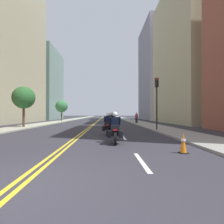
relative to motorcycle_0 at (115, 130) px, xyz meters
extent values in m
plane|color=#2E2E35|center=(-2.29, 42.22, -0.65)|extent=(264.00, 264.00, 0.00)
cube|color=#A0A38D|center=(-9.57, 42.22, -0.59)|extent=(2.81, 144.00, 0.12)
cube|color=gray|center=(5.00, 42.22, -0.59)|extent=(2.81, 144.00, 0.12)
cube|color=yellow|center=(-2.41, 42.22, -0.64)|extent=(0.12, 132.00, 0.01)
cube|color=yellow|center=(-2.17, 42.22, -0.64)|extent=(0.12, 132.00, 0.01)
cube|color=silver|center=(0.65, -3.78, -0.64)|extent=(0.14, 2.40, 0.01)
cube|color=silver|center=(0.65, 2.22, -0.64)|extent=(0.14, 2.40, 0.01)
cube|color=silver|center=(0.65, 8.22, -0.64)|extent=(0.14, 2.40, 0.01)
cube|color=silver|center=(0.65, 14.22, -0.64)|extent=(0.14, 2.40, 0.01)
cube|color=silver|center=(0.65, 20.22, -0.64)|extent=(0.14, 2.40, 0.01)
cube|color=silver|center=(0.65, 26.22, -0.64)|extent=(0.14, 2.40, 0.01)
cube|color=silver|center=(0.65, 32.22, -0.64)|extent=(0.14, 2.40, 0.01)
cube|color=silver|center=(0.65, 38.22, -0.64)|extent=(0.14, 2.40, 0.01)
cube|color=silver|center=(0.65, 44.22, -0.64)|extent=(0.14, 2.40, 0.01)
cube|color=silver|center=(0.65, 50.22, -0.64)|extent=(0.14, 2.40, 0.01)
cube|color=tan|center=(-18.39, 23.66, 12.58)|extent=(8.79, 18.59, 26.45)
cube|color=tan|center=(12.92, 21.03, 10.69)|extent=(7.00, 17.96, 22.66)
cube|color=#2D3847|center=(16.44, 21.03, 5.02)|extent=(0.04, 15.08, 0.90)
cube|color=#2D3847|center=(16.44, 21.03, 17.49)|extent=(0.04, 15.08, 0.90)
cube|color=gray|center=(-18.38, 42.81, 8.81)|extent=(8.76, 14.71, 18.92)
cube|color=#2D3847|center=(-22.78, 42.81, 4.08)|extent=(0.04, 12.35, 0.90)
cube|color=#2D3847|center=(-22.78, 42.81, 9.29)|extent=(0.04, 12.35, 0.90)
cube|color=#2D3847|center=(-22.78, 42.81, 14.49)|extent=(0.04, 12.35, 0.90)
cube|color=gray|center=(12.48, 40.66, 11.92)|extent=(6.11, 15.54, 25.12)
cube|color=#2D3847|center=(15.55, 40.66, 5.64)|extent=(0.04, 13.05, 0.90)
cube|color=#2D3847|center=(15.55, 40.66, 10.24)|extent=(0.04, 13.05, 0.90)
cube|color=#2D3847|center=(15.55, 40.66, 14.85)|extent=(0.04, 13.05, 0.90)
cube|color=#2D3847|center=(15.55, 40.66, 19.45)|extent=(0.04, 13.05, 0.90)
cylinder|color=black|center=(0.03, 0.93, -0.33)|extent=(0.15, 0.63, 0.63)
cylinder|color=black|center=(-0.02, -0.68, -0.33)|extent=(0.15, 0.63, 0.63)
cube|color=silver|center=(0.03, 0.93, 0.01)|extent=(0.15, 0.32, 0.04)
cube|color=black|center=(0.00, 0.13, -0.05)|extent=(0.36, 1.23, 0.40)
cube|color=black|center=(-0.02, -0.60, 0.17)|extent=(0.41, 0.37, 0.28)
cube|color=red|center=(-0.03, -0.79, 0.09)|extent=(0.20, 0.04, 0.06)
cube|color=black|center=(-0.29, -0.35, -0.15)|extent=(0.22, 0.45, 0.32)
cube|color=black|center=(0.27, -0.37, -0.15)|extent=(0.22, 0.45, 0.32)
cube|color=#B2C1CC|center=(0.02, 0.64, 0.33)|extent=(0.36, 0.13, 0.36)
cube|color=black|center=(0.00, 0.08, 0.42)|extent=(0.41, 0.27, 0.53)
cylinder|color=black|center=(-0.23, 0.23, 0.47)|extent=(0.11, 0.28, 0.45)
cylinder|color=black|center=(0.25, 0.22, 0.47)|extent=(0.11, 0.28, 0.45)
sphere|color=white|center=(0.00, 0.11, 0.82)|extent=(0.26, 0.26, 0.26)
cylinder|color=black|center=(-0.28, 4.50, -0.32)|extent=(0.14, 0.65, 0.64)
cylinder|color=black|center=(-0.37, 2.94, -0.32)|extent=(0.14, 0.65, 0.64)
cube|color=silver|center=(-0.28, 4.50, 0.02)|extent=(0.16, 0.33, 0.04)
cube|color=black|center=(-0.33, 3.72, -0.04)|extent=(0.39, 1.21, 0.40)
cube|color=black|center=(-0.37, 3.02, 0.18)|extent=(0.42, 0.38, 0.28)
cube|color=red|center=(-0.38, 2.83, 0.10)|extent=(0.20, 0.04, 0.06)
cube|color=black|center=(-0.63, 3.27, -0.14)|extent=(0.23, 0.45, 0.32)
cube|color=black|center=(-0.07, 3.23, -0.14)|extent=(0.23, 0.45, 0.32)
cube|color=#B2C1CC|center=(-0.30, 4.22, 0.34)|extent=(0.37, 0.14, 0.36)
cube|color=black|center=(-0.33, 3.67, 0.41)|extent=(0.41, 0.28, 0.50)
cylinder|color=black|center=(-0.56, 3.83, 0.46)|extent=(0.12, 0.29, 0.45)
cylinder|color=black|center=(-0.08, 3.80, 0.46)|extent=(0.12, 0.29, 0.45)
sphere|color=white|center=(-0.33, 3.70, 0.80)|extent=(0.26, 0.26, 0.26)
cylinder|color=black|center=(0.00, 8.16, -0.32)|extent=(0.13, 0.66, 0.66)
cylinder|color=black|center=(0.02, 6.53, -0.32)|extent=(0.13, 0.66, 0.66)
cube|color=silver|center=(0.00, 8.16, 0.03)|extent=(0.14, 0.32, 0.04)
cube|color=black|center=(0.01, 7.35, -0.04)|extent=(0.34, 1.24, 0.40)
cube|color=black|center=(0.02, 6.62, 0.18)|extent=(0.41, 0.37, 0.28)
cube|color=red|center=(0.02, 6.43, 0.10)|extent=(0.20, 0.03, 0.06)
cube|color=black|center=(-0.27, 6.86, -0.14)|extent=(0.21, 0.44, 0.32)
cube|color=black|center=(0.29, 6.86, -0.14)|extent=(0.21, 0.44, 0.32)
cube|color=#B2C1CC|center=(0.00, 7.87, 0.34)|extent=(0.36, 0.13, 0.36)
cube|color=black|center=(0.01, 7.30, 0.45)|extent=(0.40, 0.27, 0.57)
cylinder|color=black|center=(-0.23, 7.44, 0.50)|extent=(0.10, 0.28, 0.45)
cylinder|color=black|center=(0.25, 7.45, 0.50)|extent=(0.10, 0.28, 0.45)
sphere|color=white|center=(0.01, 7.33, 0.88)|extent=(0.26, 0.26, 0.26)
cylinder|color=black|center=(-0.14, 11.75, -0.31)|extent=(0.15, 0.67, 0.67)
cylinder|color=black|center=(-0.23, 10.17, -0.31)|extent=(0.15, 0.67, 0.67)
cube|color=silver|center=(-0.14, 11.75, 0.04)|extent=(0.16, 0.33, 0.04)
cube|color=black|center=(-0.18, 10.96, -0.03)|extent=(0.39, 1.22, 0.40)
cube|color=black|center=(-0.22, 10.25, 0.19)|extent=(0.42, 0.38, 0.28)
cube|color=red|center=(-0.24, 10.06, 0.11)|extent=(0.20, 0.04, 0.06)
cube|color=black|center=(-0.49, 10.50, -0.13)|extent=(0.23, 0.45, 0.32)
cube|color=black|center=(0.07, 10.47, -0.13)|extent=(0.23, 0.45, 0.32)
cube|color=#B2C1CC|center=(-0.15, 11.47, 0.35)|extent=(0.37, 0.14, 0.36)
cube|color=black|center=(-0.19, 10.91, 0.44)|extent=(0.41, 0.28, 0.54)
cylinder|color=black|center=(-0.42, 11.07, 0.49)|extent=(0.12, 0.29, 0.45)
cylinder|color=black|center=(0.06, 11.05, 0.49)|extent=(0.12, 0.29, 0.45)
sphere|color=black|center=(-0.18, 10.94, 0.85)|extent=(0.26, 0.26, 0.26)
cylinder|color=black|center=(-0.13, 15.85, -0.32)|extent=(0.13, 0.65, 0.65)
cylinder|color=black|center=(-0.09, 14.37, -0.32)|extent=(0.13, 0.65, 0.65)
cube|color=silver|center=(-0.13, 15.85, 0.02)|extent=(0.15, 0.32, 0.04)
cube|color=black|center=(-0.11, 15.11, -0.04)|extent=(0.35, 1.14, 0.40)
cube|color=black|center=(-0.10, 14.44, 0.18)|extent=(0.41, 0.37, 0.28)
cube|color=red|center=(-0.09, 14.25, 0.10)|extent=(0.20, 0.03, 0.06)
cube|color=black|center=(-0.38, 14.66, -0.14)|extent=(0.21, 0.44, 0.32)
cube|color=black|center=(0.18, 14.67, -0.14)|extent=(0.21, 0.44, 0.32)
cube|color=#B2C1CC|center=(-0.12, 15.59, 0.34)|extent=(0.36, 0.13, 0.36)
cube|color=black|center=(-0.11, 15.06, 0.45)|extent=(0.41, 0.27, 0.59)
cylinder|color=black|center=(-0.35, 15.20, 0.50)|extent=(0.11, 0.28, 0.45)
cylinder|color=black|center=(0.13, 15.22, 0.50)|extent=(0.11, 0.28, 0.45)
sphere|color=white|center=(-0.11, 15.09, 0.88)|extent=(0.26, 0.26, 0.26)
cube|color=black|center=(2.46, -2.57, -0.63)|extent=(0.31, 0.31, 0.03)
cone|color=orange|center=(2.46, -2.57, -0.24)|extent=(0.25, 0.25, 0.75)
cylinder|color=white|center=(2.46, -2.57, -0.15)|extent=(0.17, 0.17, 0.08)
cylinder|color=black|center=(3.99, 6.89, 1.31)|extent=(0.12, 0.12, 3.90)
cube|color=black|center=(3.99, 6.89, 3.61)|extent=(0.28, 0.28, 0.80)
sphere|color=red|center=(3.99, 6.74, 3.89)|extent=(0.18, 0.18, 0.18)
cube|color=#27252E|center=(4.14, 19.06, -0.22)|extent=(0.34, 0.33, 0.84)
cube|color=#AB3039|center=(4.14, 19.06, 0.53)|extent=(0.42, 0.40, 0.67)
sphere|color=tan|center=(4.14, 19.06, 0.99)|extent=(0.22, 0.22, 0.22)
cube|color=#2D61B3|center=(3.97, 18.92, 0.30)|extent=(0.19, 0.18, 0.24)
cylinder|color=#4C3625|center=(-9.55, 28.90, 0.45)|extent=(0.24, 0.24, 2.20)
sphere|color=#367643|center=(-9.55, 28.90, 2.41)|extent=(2.45, 2.45, 2.45)
cylinder|color=#4F3524|center=(-9.28, 10.77, 0.56)|extent=(0.24, 0.24, 2.42)
sphere|color=#2A622D|center=(-9.28, 10.77, 2.60)|extent=(2.36, 2.36, 2.36)
camera|label=1|loc=(-0.44, -9.62, 0.83)|focal=30.30mm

